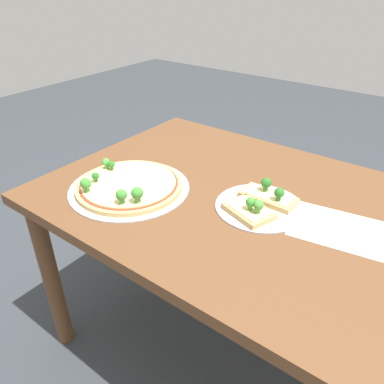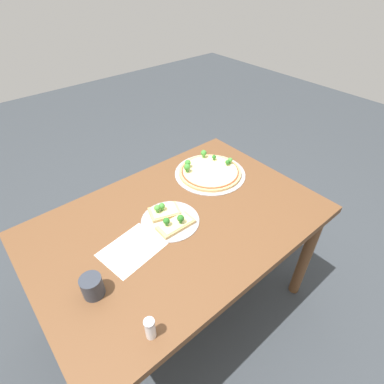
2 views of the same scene
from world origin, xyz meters
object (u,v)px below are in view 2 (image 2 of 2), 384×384
(pizza_tray_whole, at_px, (210,171))
(condiment_shaker, at_px, (150,328))
(pizza_tray_slice, at_px, (170,218))
(drinking_cup, at_px, (92,286))
(dining_table, at_px, (179,232))

(pizza_tray_whole, xyz_separation_m, condiment_shaker, (-0.75, -0.53, 0.03))
(pizza_tray_whole, distance_m, pizza_tray_slice, 0.42)
(pizza_tray_slice, relative_size, condiment_shaker, 3.05)
(pizza_tray_whole, bearing_deg, drinking_cup, -161.25)
(dining_table, bearing_deg, pizza_tray_slice, 150.13)
(pizza_tray_whole, relative_size, pizza_tray_slice, 1.46)
(pizza_tray_whole, distance_m, condiment_shaker, 0.92)
(dining_table, bearing_deg, condiment_shaker, -137.65)
(dining_table, xyz_separation_m, condiment_shaker, (-0.39, -0.36, 0.13))
(condiment_shaker, bearing_deg, drinking_cup, 105.41)
(pizza_tray_slice, bearing_deg, pizza_tray_whole, 21.84)
(pizza_tray_whole, xyz_separation_m, pizza_tray_slice, (-0.39, -0.16, 0.00))
(drinking_cup, bearing_deg, condiment_shaker, -74.59)
(pizza_tray_whole, relative_size, drinking_cup, 4.55)
(drinking_cup, xyz_separation_m, condiment_shaker, (0.07, -0.26, 0.00))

